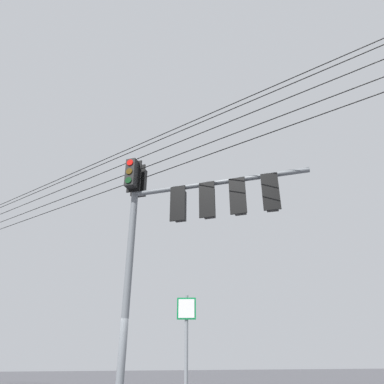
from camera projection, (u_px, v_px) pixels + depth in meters
The scene contains 3 objects.
signal_mast_assembly at pixel (177, 215), 9.41m from camera, with size 4.86×2.80×7.09m.
route_sign_primary at pixel (186, 352), 6.42m from camera, with size 0.38×0.12×2.77m.
overhead_wire_span at pixel (108, 172), 11.40m from camera, with size 21.48×21.47×1.74m.
Camera 1 is at (-0.80, 9.04, 1.73)m, focal length 31.52 mm.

